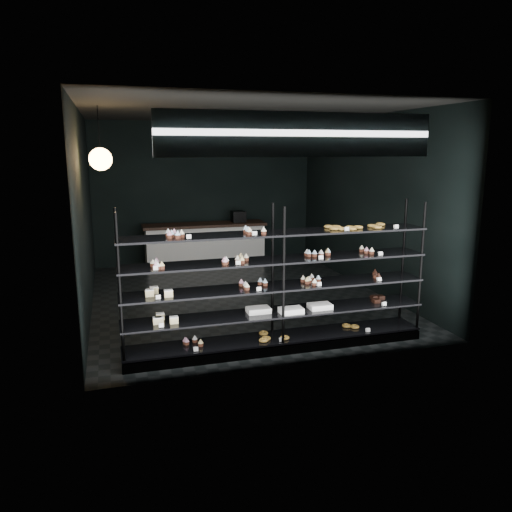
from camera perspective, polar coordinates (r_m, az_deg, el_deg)
room at (r=8.65m, az=-2.15°, el=5.54°), size 5.01×6.01×3.20m
display_shelf at (r=6.51m, az=2.30°, el=-5.38°), size 4.00×0.50×1.91m
signage at (r=5.81m, az=5.12°, el=13.68°), size 3.30×0.05×0.50m
pendant_lamp at (r=7.46m, az=-17.35°, el=10.53°), size 0.32×0.32×0.89m
service_counter at (r=11.21m, az=-5.79°, el=1.31°), size 2.71×0.65×1.23m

